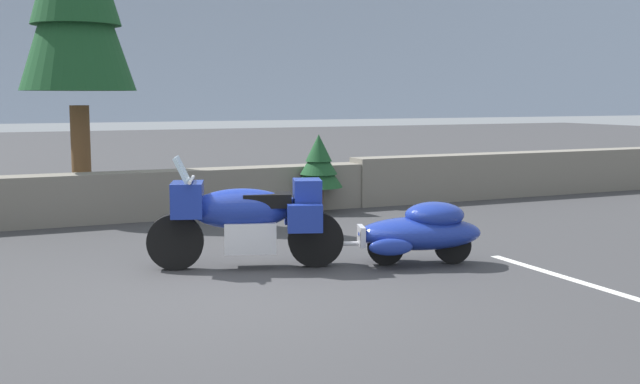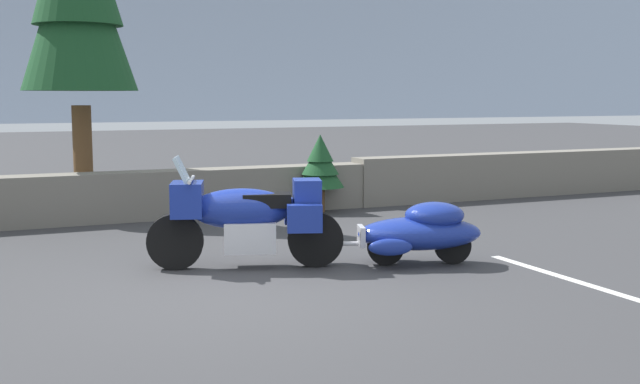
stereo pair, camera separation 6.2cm
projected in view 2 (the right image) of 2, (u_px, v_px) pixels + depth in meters
ground_plane at (235, 290)px, 8.16m from camera, size 80.00×80.00×0.00m
stone_guard_wall at (152, 193)px, 12.82m from camera, size 24.00×0.59×0.89m
touring_motorcycle at (245, 216)px, 9.13m from camera, size 2.23×1.18×1.33m
car_shaped_trailer at (420, 231)px, 9.35m from camera, size 2.20×1.15×0.76m
pine_sapling_near at (320, 164)px, 13.52m from camera, size 0.84×0.84×1.37m
parking_stripe_marker at (598, 288)px, 8.22m from camera, size 0.12×3.60×0.01m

